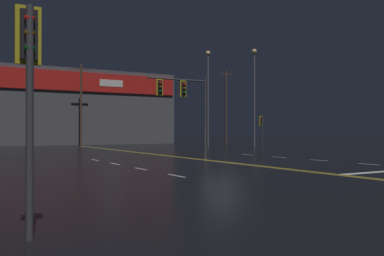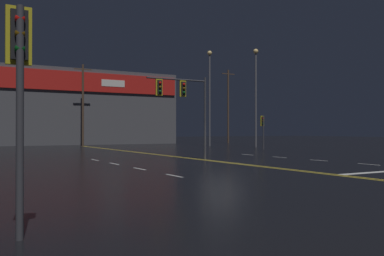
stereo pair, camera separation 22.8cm
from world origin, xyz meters
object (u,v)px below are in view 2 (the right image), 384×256
at_px(traffic_signal_corner_northeast, 263,125).
at_px(streetlight_near_right, 256,86).
at_px(traffic_signal_median, 182,96).
at_px(traffic_signal_corner_southwest, 19,67).
at_px(streetlight_near_left, 210,87).

relative_size(traffic_signal_corner_northeast, streetlight_near_right, 0.30).
bearing_deg(traffic_signal_median, traffic_signal_corner_northeast, 34.36).
distance_m(traffic_signal_median, streetlight_near_right, 23.00).
bearing_deg(traffic_signal_corner_southwest, traffic_signal_corner_northeast, 44.49).
relative_size(traffic_signal_median, traffic_signal_corner_northeast, 1.59).
height_order(traffic_signal_median, traffic_signal_corner_southwest, traffic_signal_median).
relative_size(traffic_signal_corner_southwest, traffic_signal_corner_northeast, 1.20).
xyz_separation_m(traffic_signal_median, traffic_signal_corner_southwest, (-11.38, -15.40, -1.07)).
relative_size(traffic_signal_corner_northeast, streetlight_near_left, 0.29).
height_order(traffic_signal_median, traffic_signal_corner_northeast, traffic_signal_median).
bearing_deg(traffic_signal_median, traffic_signal_corner_southwest, -126.47).
xyz_separation_m(traffic_signal_median, streetlight_near_right, (17.34, 14.83, 2.92)).
distance_m(traffic_signal_corner_southwest, streetlight_near_right, 41.88).
bearing_deg(traffic_signal_corner_northeast, traffic_signal_median, -145.64).
relative_size(traffic_signal_corner_southwest, streetlight_near_left, 0.34).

